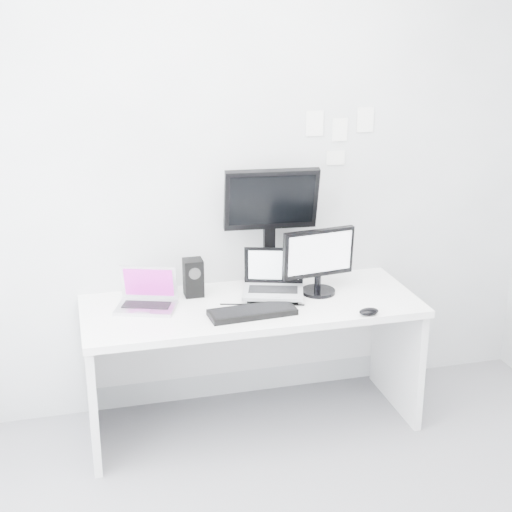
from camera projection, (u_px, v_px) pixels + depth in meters
name	position (u px, v px, depth m)	size (l,w,h in m)	color
back_wall	(236.00, 175.00, 4.14)	(3.60, 3.60, 0.00)	silver
desk	(252.00, 364.00, 4.14)	(1.80, 0.70, 0.73)	white
macbook	(145.00, 289.00, 3.90)	(0.30, 0.23, 0.23)	#A6A6AA
speaker	(193.00, 277.00, 4.09)	(0.10, 0.10, 0.21)	black
dell_laptop	(273.00, 275.00, 4.04)	(0.32, 0.25, 0.27)	#ACAEB3
rear_monitor	(270.00, 226.00, 4.16)	(0.52, 0.19, 0.70)	black
samsung_monitor	(319.00, 261.00, 4.10)	(0.41, 0.19, 0.38)	black
keyboard	(252.00, 312.00, 3.86)	(0.45, 0.16, 0.03)	black
mouse	(369.00, 312.00, 3.86)	(0.11, 0.07, 0.04)	black
wall_note_0	(315.00, 123.00, 4.16)	(0.10, 0.00, 0.14)	white
wall_note_1	(340.00, 130.00, 4.21)	(0.09, 0.00, 0.13)	white
wall_note_2	(365.00, 120.00, 4.23)	(0.10, 0.00, 0.14)	white
wall_note_3	(336.00, 158.00, 4.25)	(0.11, 0.00, 0.08)	white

